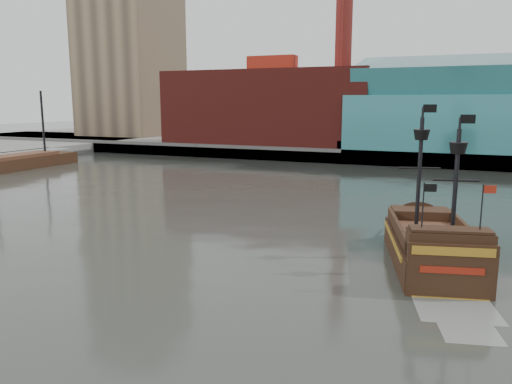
% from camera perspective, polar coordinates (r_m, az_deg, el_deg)
% --- Properties ---
extents(ground, '(400.00, 400.00, 0.00)m').
position_cam_1_polar(ground, '(31.02, -8.51, -10.27)').
color(ground, '#2B2E29').
rests_on(ground, ground).
extents(promenade_far, '(220.00, 60.00, 2.00)m').
position_cam_1_polar(promenade_far, '(118.11, 15.44, 5.10)').
color(promenade_far, slate).
rests_on(promenade_far, ground).
extents(seawall, '(220.00, 1.00, 2.60)m').
position_cam_1_polar(seawall, '(89.05, 12.89, 3.85)').
color(seawall, '#4C4C49').
rests_on(seawall, ground).
extents(skyline, '(149.00, 45.00, 62.00)m').
position_cam_1_polar(skyline, '(110.59, 18.29, 16.88)').
color(skyline, '#7D684B').
rests_on(skyline, promenade_far).
extents(pirate_ship, '(8.10, 15.93, 11.44)m').
position_cam_1_polar(pirate_ship, '(35.50, 19.41, -6.34)').
color(pirate_ship, black).
rests_on(pirate_ship, ground).
extents(docked_vessel, '(5.37, 21.35, 14.43)m').
position_cam_1_polar(docked_vessel, '(90.81, -25.23, 3.00)').
color(docked_vessel, black).
rests_on(docked_vessel, ground).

